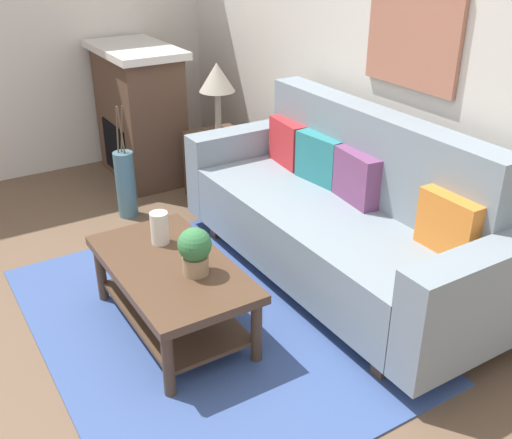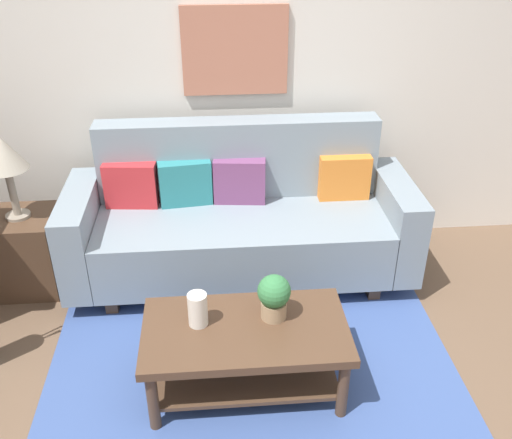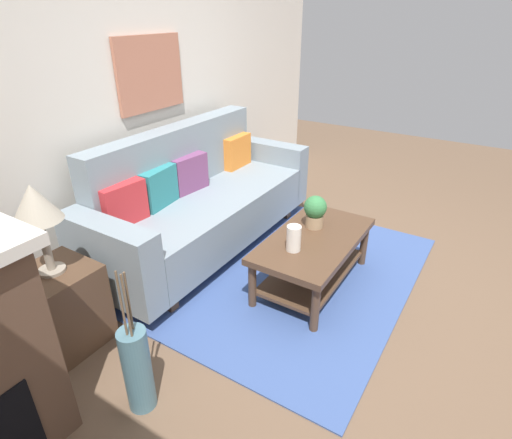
{
  "view_description": "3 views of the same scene",
  "coord_description": "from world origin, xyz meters",
  "px_view_note": "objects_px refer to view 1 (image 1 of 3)",
  "views": [
    {
      "loc": [
        2.6,
        -0.77,
        2.12
      ],
      "look_at": [
        0.14,
        0.75,
        0.66
      ],
      "focal_mm": 42.31,
      "sensor_mm": 36.0,
      "label": 1
    },
    {
      "loc": [
        -0.19,
        -2.0,
        2.43
      ],
      "look_at": [
        0.07,
        0.99,
        0.7
      ],
      "focal_mm": 39.85,
      "sensor_mm": 36.0,
      "label": 2
    },
    {
      "loc": [
        -2.6,
        -0.76,
        1.99
      ],
      "look_at": [
        -0.27,
        0.7,
        0.57
      ],
      "focal_mm": 28.94,
      "sensor_mm": 36.0,
      "label": 3
    }
  ],
  "objects_px": {
    "coffee_table": "(172,281)",
    "floor_vase": "(126,184)",
    "fireplace": "(140,113)",
    "throw_pillow_teal": "(320,159)",
    "throw_pillow_plum": "(356,177)",
    "side_table": "(219,167)",
    "couch": "(338,218)",
    "framed_painting": "(412,36)",
    "throw_pillow_orange": "(450,224)",
    "table_lamp": "(217,80)",
    "tabletop_vase": "(160,228)",
    "throw_pillow_crimson": "(288,143)",
    "potted_plant_tabletop": "(195,250)"
  },
  "relations": [
    {
      "from": "throw_pillow_crimson",
      "to": "side_table",
      "type": "relative_size",
      "value": 0.64
    },
    {
      "from": "side_table",
      "to": "table_lamp",
      "type": "xyz_separation_m",
      "value": [
        0.0,
        0.0,
        0.71
      ]
    },
    {
      "from": "throw_pillow_plum",
      "to": "coffee_table",
      "type": "height_order",
      "value": "throw_pillow_plum"
    },
    {
      "from": "throw_pillow_crimson",
      "to": "floor_vase",
      "type": "bearing_deg",
      "value": -131.47
    },
    {
      "from": "tabletop_vase",
      "to": "fireplace",
      "type": "xyz_separation_m",
      "value": [
        -2.01,
        0.69,
        0.06
      ]
    },
    {
      "from": "throw_pillow_teal",
      "to": "throw_pillow_plum",
      "type": "distance_m",
      "value": 0.37
    },
    {
      "from": "throw_pillow_plum",
      "to": "floor_vase",
      "type": "height_order",
      "value": "throw_pillow_plum"
    },
    {
      "from": "throw_pillow_orange",
      "to": "side_table",
      "type": "height_order",
      "value": "throw_pillow_orange"
    },
    {
      "from": "coffee_table",
      "to": "floor_vase",
      "type": "relative_size",
      "value": 2.09
    },
    {
      "from": "fireplace",
      "to": "throw_pillow_teal",
      "type": "bearing_deg",
      "value": 14.89
    },
    {
      "from": "throw_pillow_plum",
      "to": "side_table",
      "type": "relative_size",
      "value": 0.64
    },
    {
      "from": "throw_pillow_teal",
      "to": "table_lamp",
      "type": "height_order",
      "value": "table_lamp"
    },
    {
      "from": "throw_pillow_crimson",
      "to": "coffee_table",
      "type": "bearing_deg",
      "value": -60.65
    },
    {
      "from": "coffee_table",
      "to": "potted_plant_tabletop",
      "type": "xyz_separation_m",
      "value": [
        0.16,
        0.08,
        0.26
      ]
    },
    {
      "from": "framed_painting",
      "to": "couch",
      "type": "bearing_deg",
      "value": -90.0
    },
    {
      "from": "throw_pillow_orange",
      "to": "table_lamp",
      "type": "bearing_deg",
      "value": -175.7
    },
    {
      "from": "throw_pillow_crimson",
      "to": "coffee_table",
      "type": "height_order",
      "value": "throw_pillow_crimson"
    },
    {
      "from": "floor_vase",
      "to": "framed_painting",
      "type": "height_order",
      "value": "framed_painting"
    },
    {
      "from": "tabletop_vase",
      "to": "table_lamp",
      "type": "height_order",
      "value": "table_lamp"
    },
    {
      "from": "throw_pillow_plum",
      "to": "floor_vase",
      "type": "relative_size",
      "value": 0.68
    },
    {
      "from": "floor_vase",
      "to": "table_lamp",
      "type": "bearing_deg",
      "value": 82.87
    },
    {
      "from": "side_table",
      "to": "floor_vase",
      "type": "height_order",
      "value": "side_table"
    },
    {
      "from": "side_table",
      "to": "table_lamp",
      "type": "bearing_deg",
      "value": 0.0
    },
    {
      "from": "throw_pillow_plum",
      "to": "framed_painting",
      "type": "relative_size",
      "value": 0.5
    },
    {
      "from": "potted_plant_tabletop",
      "to": "fireplace",
      "type": "height_order",
      "value": "fireplace"
    },
    {
      "from": "throw_pillow_teal",
      "to": "floor_vase",
      "type": "bearing_deg",
      "value": -142.02
    },
    {
      "from": "fireplace",
      "to": "table_lamp",
      "type": "bearing_deg",
      "value": 22.93
    },
    {
      "from": "coffee_table",
      "to": "side_table",
      "type": "distance_m",
      "value": 1.81
    },
    {
      "from": "couch",
      "to": "coffee_table",
      "type": "height_order",
      "value": "couch"
    },
    {
      "from": "side_table",
      "to": "fireplace",
      "type": "bearing_deg",
      "value": -157.07
    },
    {
      "from": "throw_pillow_crimson",
      "to": "framed_painting",
      "type": "height_order",
      "value": "framed_painting"
    },
    {
      "from": "couch",
      "to": "floor_vase",
      "type": "bearing_deg",
      "value": -152.66
    },
    {
      "from": "couch",
      "to": "floor_vase",
      "type": "height_order",
      "value": "couch"
    },
    {
      "from": "tabletop_vase",
      "to": "potted_plant_tabletop",
      "type": "relative_size",
      "value": 0.73
    },
    {
      "from": "tabletop_vase",
      "to": "floor_vase",
      "type": "bearing_deg",
      "value": 168.65
    },
    {
      "from": "couch",
      "to": "table_lamp",
      "type": "relative_size",
      "value": 4.16
    },
    {
      "from": "tabletop_vase",
      "to": "potted_plant_tabletop",
      "type": "distance_m",
      "value": 0.41
    },
    {
      "from": "throw_pillow_plum",
      "to": "throw_pillow_teal",
      "type": "bearing_deg",
      "value": 180.0
    },
    {
      "from": "throw_pillow_crimson",
      "to": "throw_pillow_orange",
      "type": "distance_m",
      "value": 1.5
    },
    {
      "from": "side_table",
      "to": "throw_pillow_orange",
      "type": "bearing_deg",
      "value": 4.3
    },
    {
      "from": "throw_pillow_orange",
      "to": "coffee_table",
      "type": "bearing_deg",
      "value": -122.27
    },
    {
      "from": "throw_pillow_plum",
      "to": "side_table",
      "type": "distance_m",
      "value": 1.55
    },
    {
      "from": "throw_pillow_crimson",
      "to": "table_lamp",
      "type": "xyz_separation_m",
      "value": [
        -0.74,
        -0.17,
        0.31
      ]
    },
    {
      "from": "tabletop_vase",
      "to": "fireplace",
      "type": "bearing_deg",
      "value": 161.01
    },
    {
      "from": "coffee_table",
      "to": "framed_painting",
      "type": "xyz_separation_m",
      "value": [
        0.04,
        1.6,
        1.18
      ]
    },
    {
      "from": "coffee_table",
      "to": "table_lamp",
      "type": "relative_size",
      "value": 1.93
    },
    {
      "from": "side_table",
      "to": "table_lamp",
      "type": "distance_m",
      "value": 0.71
    },
    {
      "from": "throw_pillow_orange",
      "to": "fireplace",
      "type": "bearing_deg",
      "value": -170.47
    },
    {
      "from": "throw_pillow_orange",
      "to": "floor_vase",
      "type": "relative_size",
      "value": 0.68
    },
    {
      "from": "tabletop_vase",
      "to": "floor_vase",
      "type": "distance_m",
      "value": 1.34
    }
  ]
}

